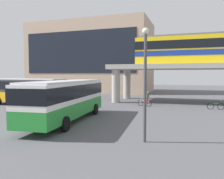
{
  "coord_description": "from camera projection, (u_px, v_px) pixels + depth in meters",
  "views": [
    {
      "loc": [
        9.72,
        -17.12,
        3.67
      ],
      "look_at": [
        2.29,
        4.83,
        2.2
      ],
      "focal_mm": 37.03,
      "sensor_mm": 36.0,
      "label": 1
    }
  ],
  "objects": [
    {
      "name": "pedestrian_at_kerb",
      "position": [
        148.0,
        98.0,
        29.23
      ],
      "size": [
        0.38,
        0.46,
        1.57
      ],
      "color": "maroon",
      "rests_on": "ground_plane"
    },
    {
      "name": "station_building",
      "position": [
        91.0,
        58.0,
        51.92
      ],
      "size": [
        26.33,
        12.68,
        14.95
      ],
      "color": "tan",
      "rests_on": "ground_plane"
    },
    {
      "name": "bus_secondary",
      "position": [
        27.0,
        89.0,
        27.53
      ],
      "size": [
        11.31,
        4.36,
        3.22
      ],
      "color": "orange",
      "rests_on": "ground_plane"
    },
    {
      "name": "lamp_post",
      "position": [
        145.0,
        75.0,
        12.4
      ],
      "size": [
        0.36,
        0.36,
        6.17
      ],
      "color": "#3F3F44",
      "rests_on": "ground_plane"
    },
    {
      "name": "bicycle_green",
      "position": [
        216.0,
        106.0,
        24.52
      ],
      "size": [
        1.76,
        0.47,
        1.04
      ],
      "color": "black",
      "rests_on": "ground_plane"
    },
    {
      "name": "ground_plane",
      "position": [
        108.0,
        104.0,
        28.98
      ],
      "size": [
        120.0,
        120.0,
        0.0
      ],
      "primitive_type": "plane",
      "color": "#515156"
    },
    {
      "name": "bicycle_silver",
      "position": [
        145.0,
        103.0,
        27.13
      ],
      "size": [
        1.74,
        0.55,
        1.04
      ],
      "color": "black",
      "rests_on": "ground_plane"
    },
    {
      "name": "bus_main",
      "position": [
        67.0,
        96.0,
        18.11
      ],
      "size": [
        3.63,
        11.24,
        3.22
      ],
      "color": "#268C33",
      "rests_on": "ground_plane"
    }
  ]
}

